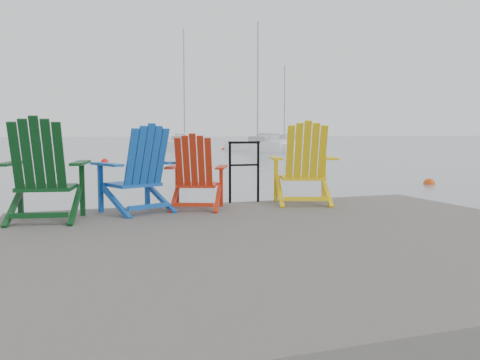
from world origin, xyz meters
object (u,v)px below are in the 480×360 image
object	(u,v)px
chair_red	(196,173)
buoy_a	(429,184)
buoy_b	(105,162)
chair_blue	(138,170)
sailboat_mid	(184,144)
buoy_d	(223,149)
chair_green	(43,171)
chair_yellow	(304,164)
sailboat_near	(261,147)
buoy_c	(282,152)
handrail	(244,166)
sailboat_far	(287,143)

from	to	relation	value
chair_red	buoy_a	world-z (taller)	chair_red
buoy_b	chair_blue	bearing A→B (deg)	-93.16
sailboat_mid	buoy_d	world-z (taller)	sailboat_mid
chair_green	chair_yellow	size ratio (longest dim) A/B	1.02
chair_green	chair_blue	bearing A→B (deg)	26.24
buoy_d	chair_yellow	bearing A→B (deg)	-105.69
buoy_b	buoy_d	world-z (taller)	buoy_b
chair_blue	chair_yellow	size ratio (longest dim) A/B	0.96
chair_yellow	sailboat_near	xyz separation A→B (m)	(12.33, 32.87, -0.72)
chair_red	buoy_a	size ratio (longest dim) A/B	2.89
chair_green	sailboat_mid	xyz separation A→B (m)	(11.65, 43.69, -0.73)
buoy_c	sailboat_mid	bearing A→B (deg)	112.19
buoy_a	chair_yellow	bearing A→B (deg)	-140.40
handrail	buoy_c	distance (m)	33.39
buoy_b	buoy_d	bearing A→B (deg)	55.43
buoy_d	chair_green	bearing A→B (deg)	-110.24
chair_blue	sailboat_far	size ratio (longest dim) A/B	0.12
buoy_a	buoy_d	size ratio (longest dim) A/B	1.04
buoy_c	sailboat_far	bearing A→B (deg)	64.29
handrail	chair_green	xyz separation A→B (m)	(-2.73, -0.79, 0.04)
chair_yellow	chair_green	bearing A→B (deg)	-157.41
sailboat_near	sailboat_mid	bearing A→B (deg)	96.55
buoy_a	handrail	bearing A→B (deg)	-145.54
chair_blue	chair_yellow	world-z (taller)	chair_yellow
buoy_b	buoy_d	distance (m)	20.91
chair_yellow	buoy_b	bearing A→B (deg)	111.00
chair_blue	buoy_c	size ratio (longest dim) A/B	2.83
sailboat_far	sailboat_near	bearing A→B (deg)	142.45
buoy_a	buoy_d	xyz separation A→B (m)	(3.65, 32.23, 0.00)
sailboat_mid	buoy_d	distance (m)	5.92
chair_green	sailboat_mid	world-z (taller)	sailboat_mid
chair_blue	sailboat_far	xyz separation A→B (m)	(23.15, 46.23, -0.70)
sailboat_near	buoy_d	distance (m)	5.44
chair_green	buoy_a	distance (m)	12.18
sailboat_near	sailboat_mid	distance (m)	11.31
buoy_c	handrail	bearing A→B (deg)	-114.97
chair_yellow	chair_red	bearing A→B (deg)	-163.13
chair_red	chair_yellow	xyz separation A→B (m)	(1.57, -0.02, 0.08)
buoy_b	chair_yellow	bearing A→B (deg)	-86.75
sailboat_far	buoy_c	distance (m)	17.19
chair_blue	buoy_b	distance (m)	20.87
handrail	buoy_d	size ratio (longest dim) A/B	2.78
chair_red	buoy_c	world-z (taller)	chair_red
chair_blue	sailboat_near	bearing A→B (deg)	43.71
buoy_a	buoy_b	xyz separation A→B (m)	(-8.21, 15.01, 0.00)
sailboat_near	buoy_a	xyz separation A→B (m)	(-5.30, -27.06, -0.36)
handrail	chair_blue	size ratio (longest dim) A/B	0.82
sailboat_mid	buoy_a	size ratio (longest dim) A/B	35.66
sailboat_near	buoy_a	size ratio (longest dim) A/B	32.34
sailboat_near	buoy_c	xyz separation A→B (m)	(1.04, -2.12, -0.36)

